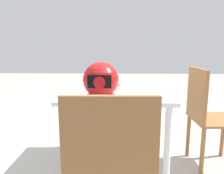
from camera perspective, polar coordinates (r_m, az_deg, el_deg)
The scene contains 6 objects.
ground_plane at distance 2.14m, azimuth 1.01°, elevation -19.64°, with size 14.00×14.00×0.00m, color #B2ADA3.
dining_table at distance 1.91m, azimuth 1.06°, elevation -3.58°, with size 0.88×0.89×0.71m.
pizza_plate at distance 1.97m, azimuth -1.03°, elevation -0.20°, with size 0.29×0.29×0.01m, color white.
pizza at distance 1.96m, azimuth -1.01°, elevation 0.32°, with size 0.24×0.24×0.05m.
motorcycle_helmet at distance 1.59m, azimuth -2.98°, elevation 1.66°, with size 0.26×0.26×0.26m.
chair_side at distance 2.10m, azimuth 23.56°, elevation -6.17°, with size 0.41×0.41×0.90m.
Camera 1 is at (-0.02, 1.86, 1.08)m, focal length 34.62 mm.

